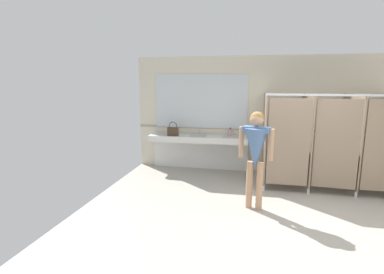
% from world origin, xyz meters
% --- Properties ---
extents(ground_plane, '(7.31, 5.72, 0.10)m').
position_xyz_m(ground_plane, '(0.00, 0.00, -0.05)').
color(ground_plane, '#9E998E').
extents(wall_back, '(7.31, 0.12, 2.80)m').
position_xyz_m(wall_back, '(0.00, 2.62, 1.40)').
color(wall_back, beige).
rests_on(wall_back, ground_plane).
extents(wall_back_tile_band, '(7.31, 0.01, 0.06)m').
position_xyz_m(wall_back_tile_band, '(0.00, 2.56, 1.05)').
color(wall_back_tile_band, '#9E937F').
rests_on(wall_back_tile_band, wall_back).
extents(vanity_counter, '(2.41, 0.58, 1.00)m').
position_xyz_m(vanity_counter, '(-2.04, 2.34, 0.66)').
color(vanity_counter, silver).
rests_on(vanity_counter, ground_plane).
extents(mirror_panel, '(2.31, 0.02, 1.33)m').
position_xyz_m(mirror_panel, '(-2.04, 2.55, 1.71)').
color(mirror_panel, silver).
rests_on(mirror_panel, wall_back).
extents(bathroom_stalls, '(2.67, 1.44, 1.97)m').
position_xyz_m(bathroom_stalls, '(0.82, 1.63, 1.03)').
color(bathroom_stalls, '#84705B').
rests_on(bathroom_stalls, ground_plane).
extents(person_standing, '(0.57, 0.49, 1.71)m').
position_xyz_m(person_standing, '(-0.67, 0.26, 1.09)').
color(person_standing, tan).
rests_on(person_standing, ground_plane).
extents(handbag, '(0.26, 0.11, 0.34)m').
position_xyz_m(handbag, '(-2.64, 2.11, 1.01)').
color(handbag, '#3F2D1E').
rests_on(handbag, vanity_counter).
extents(soap_dispenser, '(0.07, 0.07, 0.19)m').
position_xyz_m(soap_dispenser, '(-1.28, 2.43, 0.97)').
color(soap_dispenser, '#D899B2').
rests_on(soap_dispenser, vanity_counter).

